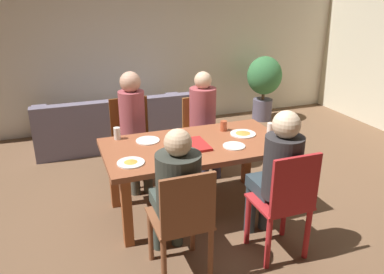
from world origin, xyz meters
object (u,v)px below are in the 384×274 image
object	(u,v)px
person_0	(134,121)
pizza_box_0	(189,145)
person_3	(176,188)
plate_1	(243,133)
chair_2	(200,128)
person_1	(278,170)
drinking_glass_1	(117,133)
chair_3	(183,221)
chair_1	(285,203)
drinking_glass_0	(270,129)
dining_table	(196,152)
plate_2	(131,162)
plate_3	(234,146)
chair_0	(132,134)
drinking_glass_2	(224,126)
plate_0	(148,141)
couch	(115,126)
person_2	(204,115)
potted_plant	(264,81)

from	to	relation	value
person_0	pizza_box_0	size ratio (longest dim) A/B	3.71
person_3	plate_1	bearing A→B (deg)	39.47
chair_2	person_1	bearing A→B (deg)	-90.00
person_3	drinking_glass_1	distance (m)	1.14
person_3	chair_3	bearing A→B (deg)	-90.00
chair_1	drinking_glass_0	size ratio (longest dim) A/B	7.68
dining_table	person_0	size ratio (longest dim) A/B	1.36
plate_1	plate_2	bearing A→B (deg)	-166.70
person_0	plate_3	xyz separation A→B (m)	(0.75, -0.96, -0.03)
chair_0	plate_3	xyz separation A→B (m)	(0.75, -1.12, 0.18)
dining_table	drinking_glass_2	size ratio (longest dim) A/B	16.47
plate_0	drinking_glass_2	distance (m)	0.82
plate_1	chair_3	bearing A→B (deg)	-135.63
person_0	couch	bearing A→B (deg)	91.49
chair_0	drinking_glass_2	bearing A→B (deg)	-39.65
chair_2	plate_3	bearing A→B (deg)	-94.92
dining_table	person_3	distance (m)	0.86
drinking_glass_0	drinking_glass_1	size ratio (longest dim) A/B	1.04
plate_1	drinking_glass_2	size ratio (longest dim) A/B	2.43
person_0	drinking_glass_1	size ratio (longest dim) A/B	10.71
pizza_box_0	plate_0	xyz separation A→B (m)	(-0.33, 0.27, -0.01)
person_1	drinking_glass_0	world-z (taller)	person_1
dining_table	chair_1	size ratio (longest dim) A/B	1.82
dining_table	plate_1	world-z (taller)	plate_1
person_2	couch	distance (m)	1.58
drinking_glass_1	chair_3	bearing A→B (deg)	-78.97
chair_2	drinking_glass_1	world-z (taller)	chair_2
person_2	pizza_box_0	xyz separation A→B (m)	(-0.50, -0.84, 0.01)
plate_3	dining_table	bearing A→B (deg)	148.77
dining_table	chair_0	world-z (taller)	chair_0
plate_1	plate_3	xyz separation A→B (m)	(-0.23, -0.26, -0.00)
drinking_glass_0	potted_plant	xyz separation A→B (m)	(1.29, 2.32, -0.11)
drinking_glass_1	person_1	bearing A→B (deg)	-46.85
plate_2	chair_3	bearing A→B (deg)	-70.52
person_2	drinking_glass_1	bearing A→B (deg)	-158.97
drinking_glass_1	plate_0	bearing A→B (deg)	-30.18
pizza_box_0	plate_3	bearing A→B (deg)	-19.78
person_2	plate_3	bearing A→B (deg)	-95.59
person_3	drinking_glass_2	distance (m)	1.28
chair_1	plate_0	xyz separation A→B (m)	(-0.82, 1.15, 0.22)
chair_0	chair_1	distance (m)	2.04
chair_1	potted_plant	xyz separation A→B (m)	(1.67, 3.21, 0.16)
chair_1	drinking_glass_1	distance (m)	1.73
plate_1	drinking_glass_2	world-z (taller)	drinking_glass_2
chair_0	chair_2	size ratio (longest dim) A/B	1.08
plate_2	plate_3	xyz separation A→B (m)	(0.98, 0.03, -0.00)
chair_1	couch	size ratio (longest dim) A/B	0.45
chair_0	chair_1	size ratio (longest dim) A/B	0.99
chair_3	plate_2	bearing A→B (deg)	109.48
chair_3	person_1	bearing A→B (deg)	6.69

